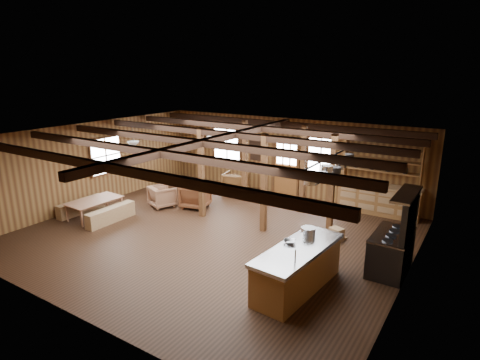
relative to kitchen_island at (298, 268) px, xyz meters
The scene contains 22 objects.
room 3.55m from the kitchen_island, 156.54° to the left, with size 10.04×9.04×2.84m.
ceiling_joists 4.14m from the kitchen_island, 153.89° to the left, with size 9.80×8.82×0.18m.
timber_posts 4.43m from the kitchen_island, 127.33° to the left, with size 3.95×2.35×2.80m.
back_door 6.63m from the kitchen_island, 118.42° to the left, with size 1.02×0.08×2.15m.
window_back_left 8.26m from the kitchen_island, 134.61° to the left, with size 1.32×0.06×1.32m.
window_back_right 6.21m from the kitchen_island, 107.60° to the left, with size 1.02×0.06×1.32m.
window_left 8.40m from the kitchen_island, 167.04° to the left, with size 0.14×1.24×1.32m.
notice_boards 7.54m from the kitchen_island, 128.59° to the left, with size 1.08×0.03×0.90m.
back_counter 5.58m from the kitchen_island, 87.41° to the left, with size 2.55×0.60×2.45m.
pendant_lamps 6.15m from the kitchen_island, 156.33° to the left, with size 1.86×2.36×0.66m.
pot_rack 2.44m from the kitchen_island, 89.38° to the left, with size 0.38×3.00×0.45m.
kitchen_island is the anchor object (origin of this frame).
step_stool 2.87m from the kitchen_island, 92.97° to the left, with size 0.39×0.28×0.35m, color brown.
commercial_range 2.41m from the kitchen_island, 51.43° to the left, with size 0.80×1.54×1.91m.
dining_table 7.07m from the kitchen_island, behind, with size 1.61×0.90×0.57m, color #915E42.
bench_wall 7.82m from the kitchen_island, behind, with size 0.30×1.59×0.44m, color brown.
bench_aisle 6.38m from the kitchen_island, behind, with size 0.31×1.66×0.46m, color brown.
armchair_a 5.81m from the kitchen_island, 150.06° to the left, with size 0.84×0.86×0.78m, color brown.
armchair_b 6.93m from the kitchen_island, 133.90° to the left, with size 0.82×0.85×0.77m, color brown.
armchair_c 6.47m from the kitchen_island, 158.56° to the left, with size 0.76×0.78×0.71m, color brown.
counter_pot 0.89m from the kitchen_island, 97.17° to the left, with size 0.32×0.32×0.19m, color silver.
bowl 0.57m from the kitchen_island, 155.33° to the left, with size 0.26×0.26×0.06m, color silver.
Camera 1 is at (6.20, -8.37, 4.50)m, focal length 30.00 mm.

